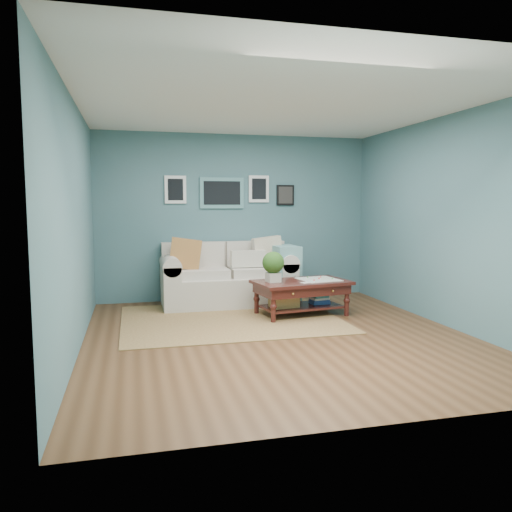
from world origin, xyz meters
name	(u,v)px	position (x,y,z in m)	size (l,w,h in m)	color
room_shell	(277,222)	(0.00, 0.06, 1.36)	(5.00, 5.02, 2.70)	brown
area_rug	(231,319)	(-0.39, 0.98, 0.01)	(2.91, 2.33, 0.01)	brown
loveseat	(233,276)	(-0.14, 2.03, 0.44)	(2.10, 0.95, 1.08)	beige
coffee_table	(297,287)	(0.57, 1.02, 0.41)	(1.40, 0.94, 0.92)	#371510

